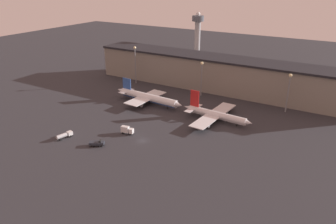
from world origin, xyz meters
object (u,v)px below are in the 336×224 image
at_px(service_vehicle_1, 64,135).
at_px(control_tower, 197,36).
at_px(airplane_0, 148,98).
at_px(service_vehicle_2, 127,130).
at_px(service_vehicle_0, 97,143).
at_px(airplane_1, 216,115).

height_order(service_vehicle_1, control_tower, control_tower).
height_order(airplane_0, service_vehicle_2, airplane_0).
height_order(service_vehicle_0, control_tower, control_tower).
relative_size(airplane_1, service_vehicle_0, 5.65).
height_order(airplane_1, control_tower, control_tower).
bearing_deg(control_tower, airplane_1, -58.65).
distance_m(airplane_0, airplane_1, 42.51).
distance_m(service_vehicle_1, service_vehicle_2, 27.97).
bearing_deg(service_vehicle_2, airplane_0, 98.42).
bearing_deg(airplane_0, service_vehicle_2, -66.57).
distance_m(airplane_0, service_vehicle_2, 39.23).
bearing_deg(service_vehicle_2, service_vehicle_1, -151.09).
distance_m(airplane_1, service_vehicle_0, 60.63).
xyz_separation_m(airplane_1, control_tower, (-55.33, 90.83, 21.42)).
xyz_separation_m(service_vehicle_0, control_tower, (-22.07, 141.50, 23.31)).
height_order(service_vehicle_0, service_vehicle_2, service_vehicle_2).
distance_m(service_vehicle_1, control_tower, 145.58).
xyz_separation_m(service_vehicle_0, service_vehicle_1, (-17.37, -2.17, 0.25)).
height_order(airplane_1, service_vehicle_0, airplane_1).
xyz_separation_m(service_vehicle_1, service_vehicle_2, (21.37, 18.04, 0.47)).
relative_size(airplane_1, service_vehicle_1, 4.89).
distance_m(airplane_1, service_vehicle_2, 45.48).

